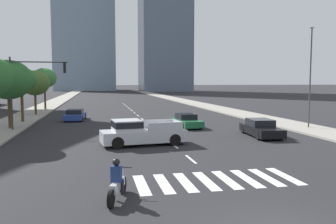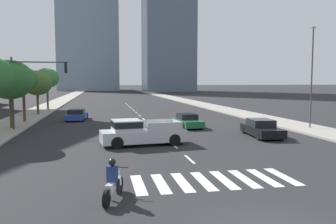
% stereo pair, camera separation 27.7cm
% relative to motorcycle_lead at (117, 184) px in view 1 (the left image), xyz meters
% --- Properties ---
extents(sidewalk_east, '(4.00, 260.00, 0.15)m').
position_rel_motorcycle_lead_xyz_m(sidewalk_east, '(17.12, 26.30, -0.51)').
color(sidewalk_east, gray).
rests_on(sidewalk_east, ground).
extents(sidewalk_west, '(4.00, 260.00, 0.15)m').
position_rel_motorcycle_lead_xyz_m(sidewalk_west, '(-8.72, 26.30, -0.51)').
color(sidewalk_west, gray).
rests_on(sidewalk_west, ground).
extents(crosswalk_near, '(6.75, 2.77, 0.01)m').
position_rel_motorcycle_lead_xyz_m(crosswalk_near, '(4.20, 1.60, -0.58)').
color(crosswalk_near, silver).
rests_on(crosswalk_near, ground).
extents(lane_divider_center, '(0.14, 50.00, 0.01)m').
position_rel_motorcycle_lead_xyz_m(lane_divider_center, '(4.20, 29.60, -0.58)').
color(lane_divider_center, silver).
rests_on(lane_divider_center, ground).
extents(motorcycle_lead, '(0.98, 2.10, 1.49)m').
position_rel_motorcycle_lead_xyz_m(motorcycle_lead, '(0.00, 0.00, 0.00)').
color(motorcycle_lead, black).
rests_on(motorcycle_lead, ground).
extents(pickup_truck, '(5.63, 2.63, 1.67)m').
position_rel_motorcycle_lead_xyz_m(pickup_truck, '(2.02, 10.24, 0.23)').
color(pickup_truck, '#B7BABF').
rests_on(pickup_truck, ground).
extents(sedan_black_0, '(2.26, 4.91, 1.28)m').
position_rel_motorcycle_lead_xyz_m(sedan_black_0, '(11.45, 12.02, 0.01)').
color(sedan_black_0, black).
rests_on(sedan_black_0, ground).
extents(sedan_blue_1, '(2.19, 4.60, 1.17)m').
position_rel_motorcycle_lead_xyz_m(sedan_blue_1, '(-2.93, 25.98, -0.03)').
color(sedan_blue_1, navy).
rests_on(sedan_blue_1, ground).
extents(sedan_green_2, '(2.06, 4.34, 1.22)m').
position_rel_motorcycle_lead_xyz_m(sedan_green_2, '(7.25, 18.09, -0.02)').
color(sedan_green_2, '#1E6038').
rests_on(sedan_green_2, ground).
extents(traffic_signal_far, '(4.83, 0.28, 5.98)m').
position_rel_motorcycle_lead_xyz_m(traffic_signal_far, '(-5.85, 18.48, 3.67)').
color(traffic_signal_far, '#333335').
rests_on(traffic_signal_far, sidewalk_west).
extents(street_lamp_east, '(0.50, 0.24, 8.66)m').
position_rel_motorcycle_lead_xyz_m(street_lamp_east, '(17.42, 14.92, 4.51)').
color(street_lamp_east, '#3F3F42').
rests_on(street_lamp_east, sidewalk_east).
extents(street_tree_second, '(3.92, 3.92, 5.79)m').
position_rel_motorcycle_lead_xyz_m(street_tree_second, '(-7.92, 19.44, 3.68)').
color(street_tree_second, '#4C3823').
rests_on(street_tree_second, sidewalk_west).
extents(street_tree_third, '(2.87, 2.87, 5.40)m').
position_rel_motorcycle_lead_xyz_m(street_tree_third, '(-7.92, 24.50, 3.72)').
color(street_tree_third, '#4C3823').
rests_on(street_tree_third, sidewalk_west).
extents(street_tree_fourth, '(3.52, 3.52, 5.30)m').
position_rel_motorcycle_lead_xyz_m(street_tree_fourth, '(-7.92, 32.08, 3.36)').
color(street_tree_fourth, '#4C3823').
rests_on(street_tree_fourth, sidewalk_west).
extents(street_tree_fifth, '(3.37, 3.37, 5.90)m').
position_rel_motorcycle_lead_xyz_m(street_tree_fifth, '(-7.92, 40.08, 4.01)').
color(street_tree_fifth, '#4C3823').
rests_on(street_tree_fifth, sidewalk_west).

